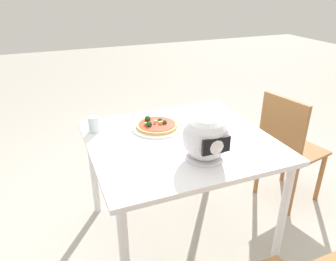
% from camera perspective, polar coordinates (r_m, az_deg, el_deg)
% --- Properties ---
extents(ground_plane, '(14.00, 14.00, 0.00)m').
position_cam_1_polar(ground_plane, '(2.41, 1.80, -17.64)').
color(ground_plane, '#B2ADA3').
extents(dining_table, '(1.10, 1.02, 0.75)m').
position_cam_1_polar(dining_table, '(2.01, 2.06, -3.54)').
color(dining_table, white).
rests_on(dining_table, ground).
extents(pizza_plate, '(0.33, 0.33, 0.01)m').
position_cam_1_polar(pizza_plate, '(2.10, -1.96, 0.54)').
color(pizza_plate, white).
rests_on(pizza_plate, dining_table).
extents(pizza, '(0.27, 0.27, 0.05)m').
position_cam_1_polar(pizza, '(2.10, -2.06, 1.03)').
color(pizza, tan).
rests_on(pizza, pizza_plate).
extents(motorcycle_helmet, '(0.25, 0.25, 0.25)m').
position_cam_1_polar(motorcycle_helmet, '(1.71, 6.76, -1.46)').
color(motorcycle_helmet, silver).
rests_on(motorcycle_helmet, dining_table).
extents(drinking_glass, '(0.07, 0.07, 0.10)m').
position_cam_1_polar(drinking_glass, '(2.09, -13.12, 1.08)').
color(drinking_glass, silver).
rests_on(drinking_glass, dining_table).
extents(chair_side, '(0.47, 0.47, 0.90)m').
position_cam_1_polar(chair_side, '(2.58, 20.51, -2.43)').
color(chair_side, '#996638').
rests_on(chair_side, ground).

